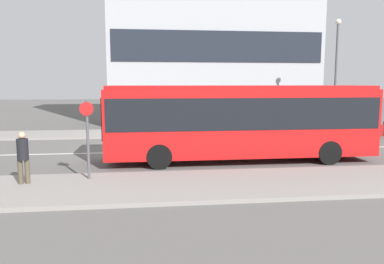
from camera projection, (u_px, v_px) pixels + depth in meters
The scene contains 9 objects.
ground_plane at pixel (147, 152), 17.69m from camera, with size 120.00×120.00×0.00m, color #595654.
sidewalk_near at pixel (148, 187), 11.53m from camera, with size 44.00×3.50×0.13m.
sidewalk_far at pixel (147, 133), 23.83m from camera, with size 44.00×3.50×0.13m.
lane_centerline at pixel (147, 152), 17.69m from camera, with size 41.80×0.16×0.01m.
city_bus at pixel (240, 118), 15.47m from camera, with size 10.96×2.54×3.14m.
parked_car_0 at pixel (338, 126), 22.40m from camera, with size 4.54×1.87×1.39m.
pedestrian_near_stop at pixel (23, 155), 11.52m from camera, with size 0.35×0.34×1.63m.
bus_stop_sign at pixel (88, 133), 12.04m from camera, with size 0.44×0.12×2.56m.
street_lamp at pixel (336, 64), 23.50m from camera, with size 0.36×0.36×7.05m.
Camera 1 is at (0.02, -17.54, 3.24)m, focal length 35.00 mm.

